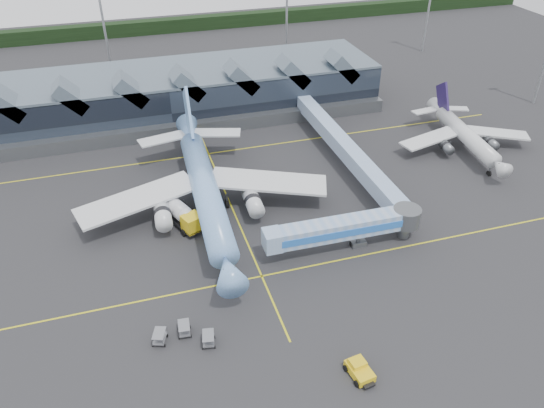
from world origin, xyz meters
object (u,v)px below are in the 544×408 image
object	(u,v)px
regional_jet	(464,133)
pushback_tug	(360,370)
main_airliner	(204,186)
fuel_truck	(178,211)
jet_bridge	(353,227)

from	to	relation	value
regional_jet	pushback_tug	bearing A→B (deg)	-127.20
regional_jet	pushback_tug	size ratio (longest dim) A/B	7.07
main_airliner	regional_jet	bearing A→B (deg)	9.49
regional_jet	pushback_tug	distance (m)	59.25
regional_jet	fuel_truck	world-z (taller)	regional_jet
main_airliner	jet_bridge	world-z (taller)	main_airliner
pushback_tug	jet_bridge	bearing A→B (deg)	60.23
main_airliner	jet_bridge	bearing A→B (deg)	-37.75
main_airliner	regional_jet	xyz separation A→B (m)	(50.85, 6.12, -1.25)
fuel_truck	pushback_tug	size ratio (longest dim) A/B	2.63
regional_jet	jet_bridge	bearing A→B (deg)	-139.76
regional_jet	fuel_truck	distance (m)	56.12
regional_jet	jet_bridge	xyz separation A→B (m)	(-32.66, -21.59, 0.32)
main_airliner	fuel_truck	world-z (taller)	main_airliner
jet_bridge	pushback_tug	size ratio (longest dim) A/B	5.86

